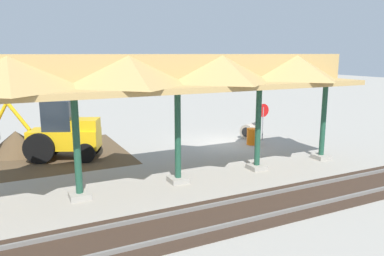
{
  "coord_description": "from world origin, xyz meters",
  "views": [
    {
      "loc": [
        10.75,
        17.45,
        4.92
      ],
      "look_at": [
        3.37,
        2.54,
        1.6
      ],
      "focal_mm": 35.0,
      "sensor_mm": 36.0,
      "label": 1
    }
  ],
  "objects_px": {
    "stop_sign": "(263,114)",
    "traffic_barrel": "(252,137)",
    "backhoe": "(61,133)",
    "concrete_pipe": "(250,131)"
  },
  "relations": [
    {
      "from": "backhoe",
      "to": "concrete_pipe",
      "type": "height_order",
      "value": "backhoe"
    },
    {
      "from": "stop_sign",
      "to": "concrete_pipe",
      "type": "bearing_deg",
      "value": -71.4
    },
    {
      "from": "stop_sign",
      "to": "concrete_pipe",
      "type": "relative_size",
      "value": 1.61
    },
    {
      "from": "backhoe",
      "to": "stop_sign",
      "type": "bearing_deg",
      "value": 174.51
    },
    {
      "from": "backhoe",
      "to": "traffic_barrel",
      "type": "distance_m",
      "value": 9.89
    },
    {
      "from": "concrete_pipe",
      "to": "traffic_barrel",
      "type": "xyz_separation_m",
      "value": [
        0.87,
        1.38,
        0.02
      ]
    },
    {
      "from": "backhoe",
      "to": "traffic_barrel",
      "type": "height_order",
      "value": "backhoe"
    },
    {
      "from": "stop_sign",
      "to": "traffic_barrel",
      "type": "height_order",
      "value": "stop_sign"
    },
    {
      "from": "backhoe",
      "to": "concrete_pipe",
      "type": "relative_size",
      "value": 4.04
    },
    {
      "from": "backhoe",
      "to": "concrete_pipe",
      "type": "bearing_deg",
      "value": 178.69
    }
  ]
}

